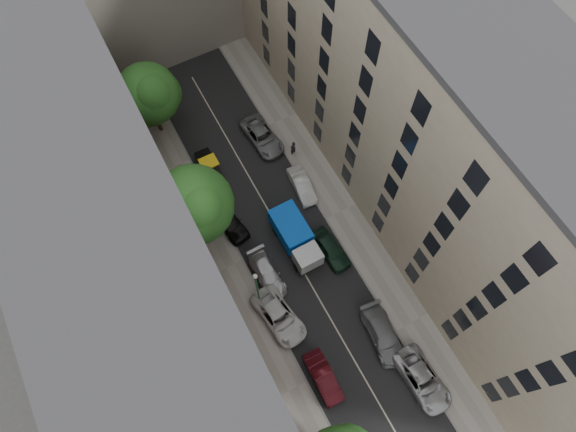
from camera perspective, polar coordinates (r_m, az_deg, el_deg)
ground at (r=43.60m, az=-0.34°, el=-2.62°), size 120.00×120.00×0.00m
road_surface at (r=43.59m, az=-0.34°, el=-2.61°), size 8.00×44.00×0.02m
sidewalk_left at (r=42.91m, az=-6.88°, el=-5.75°), size 3.00×44.00×0.15m
sidewalk_right at (r=44.83m, az=5.89°, el=0.48°), size 3.00×44.00×0.15m
building_left at (r=33.90m, az=-17.15°, el=-4.07°), size 8.00×44.00×20.00m
building_right at (r=38.54m, az=14.44°, el=10.38°), size 8.00×44.00×20.00m
tarp_truck at (r=42.13m, az=0.83°, el=-2.35°), size 2.34×5.65×2.61m
car_left_1 at (r=40.01m, az=3.95°, el=-17.44°), size 1.54×4.22×1.38m
car_left_2 at (r=40.77m, az=-1.02°, el=-11.10°), size 3.11×5.51×1.45m
car_left_3 at (r=41.86m, az=-2.34°, el=-6.39°), size 1.89×4.59×1.33m
car_left_4 at (r=43.73m, az=-6.61°, el=-0.64°), size 2.49×4.62×1.49m
car_left_5 at (r=46.51m, az=-8.64°, el=5.29°), size 1.40×3.99×1.32m
car_right_0 at (r=41.09m, az=14.71°, el=-17.17°), size 2.58×5.31×1.45m
car_right_1 at (r=41.08m, az=10.48°, el=-12.82°), size 2.60×5.26×1.47m
car_right_2 at (r=42.65m, az=4.77°, el=-3.70°), size 2.00×4.31×1.43m
car_right_3 at (r=45.14m, az=1.56°, el=3.42°), size 1.76×4.09×1.31m
car_right_4 at (r=47.79m, az=-2.90°, el=8.81°), size 2.77×5.23×1.40m
tree_mid at (r=39.07m, az=-10.22°, el=1.07°), size 6.32×6.19×8.89m
tree_far at (r=46.36m, az=-15.10°, el=12.78°), size 5.64×5.42×7.83m
lamp_post at (r=37.90m, az=-3.47°, el=-7.83°), size 0.36×0.36×6.50m
pedestrian at (r=46.72m, az=0.57°, el=7.59°), size 0.72×0.61×1.68m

